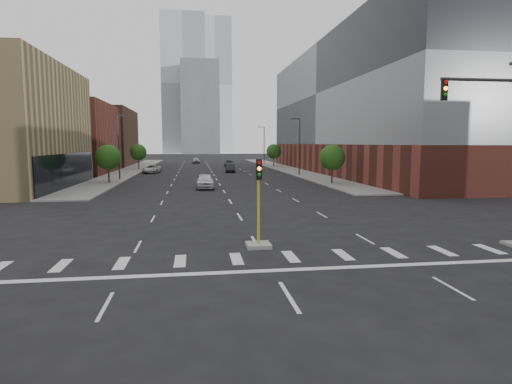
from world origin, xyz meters
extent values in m
plane|color=black|center=(0.00, 0.00, 0.00)|extent=(400.00, 400.00, 0.00)
cube|color=gray|center=(-15.00, 74.00, 0.07)|extent=(5.00, 92.00, 0.15)
cube|color=gray|center=(15.00, 74.00, 0.07)|extent=(5.00, 92.00, 0.15)
cube|color=brown|center=(-27.50, 66.00, 6.00)|extent=(20.00, 22.00, 12.00)
cube|color=brown|center=(-27.50, 92.00, 6.50)|extent=(20.00, 24.00, 13.00)
cube|color=brown|center=(29.50, 60.00, 2.50)|extent=(24.00, 70.00, 5.00)
cube|color=slate|center=(29.50, 60.00, 13.50)|extent=(24.00, 70.00, 17.00)
cube|color=#B2B7BC|center=(-8.00, 220.00, 35.00)|extent=(22.00, 22.00, 70.00)
cube|color=#B2B7BC|center=(10.00, 260.00, 40.00)|extent=(20.00, 20.00, 80.00)
cube|color=slate|center=(0.00, 200.00, 22.00)|extent=(18.00, 18.00, 44.00)
cube|color=#999993|center=(0.00, 9.00, 0.10)|extent=(1.20, 1.20, 0.20)
cylinder|color=gold|center=(0.00, 9.00, 1.80)|extent=(0.14, 0.14, 3.20)
cube|color=black|center=(0.00, 8.82, 3.90)|extent=(0.28, 0.18, 1.00)
sphere|color=red|center=(0.00, 8.72, 4.25)|extent=(0.18, 0.18, 0.18)
sphere|color=orange|center=(0.00, 8.72, 3.95)|extent=(0.18, 0.18, 0.18)
sphere|color=#0C7F19|center=(0.00, 8.72, 3.65)|extent=(0.18, 0.18, 0.18)
cylinder|color=#2D2D30|center=(11.00, 7.50, 8.20)|extent=(5.00, 0.16, 0.16)
cube|color=black|center=(8.70, 7.50, 7.70)|extent=(0.28, 0.18, 1.00)
sphere|color=red|center=(8.70, 7.38, 8.05)|extent=(0.18, 0.18, 0.18)
sphere|color=orange|center=(8.70, 7.38, 7.75)|extent=(0.18, 0.18, 0.18)
sphere|color=#0C7F19|center=(8.70, 7.38, 7.45)|extent=(0.18, 0.18, 0.18)
cylinder|color=#2D2D30|center=(13.50, 55.00, 4.50)|extent=(0.20, 0.20, 9.00)
cube|color=#2D2D30|center=(12.70, 55.00, 9.00)|extent=(1.40, 0.22, 0.15)
cylinder|color=#2D2D30|center=(13.50, 90.00, 4.50)|extent=(0.20, 0.20, 9.00)
cube|color=#2D2D30|center=(12.70, 90.00, 9.00)|extent=(1.40, 0.22, 0.15)
cylinder|color=#2D2D30|center=(-13.50, 50.00, 4.50)|extent=(0.20, 0.20, 9.00)
cube|color=#2D2D30|center=(-12.70, 50.00, 9.00)|extent=(1.40, 0.22, 0.15)
cylinder|color=#382619|center=(-14.00, 45.00, 1.02)|extent=(0.20, 0.20, 1.75)
sphere|color=#154412|center=(-14.00, 45.00, 3.40)|extent=(3.20, 3.20, 3.20)
cylinder|color=#382619|center=(-14.00, 75.00, 1.02)|extent=(0.20, 0.20, 1.75)
sphere|color=#154412|center=(-14.00, 75.00, 3.40)|extent=(3.20, 3.20, 3.20)
cylinder|color=#382619|center=(14.00, 40.00, 1.02)|extent=(0.20, 0.20, 1.75)
sphere|color=#154412|center=(14.00, 40.00, 3.40)|extent=(3.20, 3.20, 3.20)
cylinder|color=#382619|center=(14.00, 80.00, 1.02)|extent=(0.20, 0.20, 1.75)
sphere|color=#154412|center=(14.00, 80.00, 3.40)|extent=(3.20, 3.20, 3.20)
imported|color=silver|center=(-1.94, 37.41, 0.86)|extent=(2.10, 5.07, 1.72)
imported|color=black|center=(3.25, 64.69, 0.76)|extent=(2.01, 4.74, 1.52)
imported|color=silver|center=(-10.50, 64.23, 0.73)|extent=(3.22, 5.57, 1.46)
imported|color=#232328|center=(4.46, 82.47, 0.73)|extent=(2.53, 5.23, 1.47)
imported|color=#A4A5A9|center=(-2.70, 100.15, 0.78)|extent=(1.92, 4.59, 1.55)
camera|label=1|loc=(-3.10, -11.70, 5.18)|focal=30.00mm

